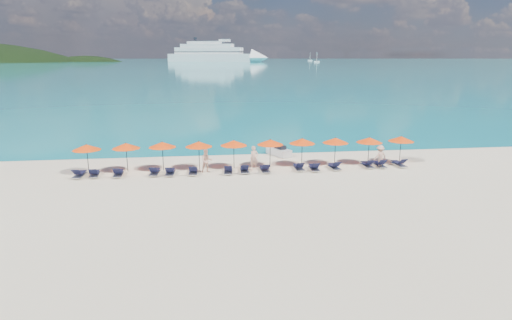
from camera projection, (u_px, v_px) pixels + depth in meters
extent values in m
plane|color=beige|center=(262.00, 188.00, 28.44)|extent=(1400.00, 1400.00, 0.00)
cube|color=#1FA9B2|center=(202.00, 61.00, 664.06)|extent=(1600.00, 1300.00, 0.01)
ellipsoid|color=black|center=(88.00, 89.00, 557.58)|extent=(162.00, 126.00, 85.50)
cube|color=silver|center=(210.00, 58.00, 549.81)|extent=(109.35, 56.36, 9.93)
cone|color=silver|center=(260.00, 58.00, 535.61)|extent=(28.04, 28.04, 21.84)
cube|color=silver|center=(209.00, 51.00, 548.10)|extent=(87.82, 46.02, 7.94)
cube|color=silver|center=(207.00, 46.00, 547.11)|extent=(68.69, 37.37, 4.96)
cube|color=silver|center=(206.00, 43.00, 546.59)|extent=(47.16, 27.03, 3.47)
cube|color=black|center=(209.00, 52.00, 548.46)|extent=(88.91, 46.58, 0.89)
cube|color=black|center=(209.00, 49.00, 547.63)|extent=(86.73, 45.46, 0.89)
cylinder|color=black|center=(195.00, 40.00, 548.61)|extent=(4.37, 4.37, 5.46)
cube|color=silver|center=(317.00, 62.00, 502.70)|extent=(6.50, 2.17, 1.73)
cylinder|color=silver|center=(317.00, 57.00, 501.35)|extent=(0.39, 0.39, 10.83)
cube|color=silver|center=(310.00, 60.00, 620.71)|extent=(6.38, 2.13, 1.70)
cylinder|color=silver|center=(310.00, 56.00, 619.39)|extent=(0.38, 0.38, 10.63)
cube|color=silver|center=(279.00, 152.00, 37.69)|extent=(2.01, 2.79, 0.60)
cube|color=black|center=(280.00, 147.00, 37.41)|extent=(0.96, 1.22, 0.38)
cylinder|color=black|center=(275.00, 144.00, 38.09)|extent=(0.57, 0.32, 0.07)
imported|color=#DEA68B|center=(254.00, 158.00, 32.70)|extent=(0.79, 0.64, 1.88)
imported|color=#DEA68B|center=(207.00, 161.00, 31.99)|extent=(0.95, 0.64, 1.80)
imported|color=#DEA68B|center=(380.00, 156.00, 33.50)|extent=(1.23, 0.79, 1.77)
cylinder|color=black|center=(88.00, 159.00, 31.64)|extent=(0.05, 0.05, 2.20)
cone|color=#FF430A|center=(87.00, 147.00, 31.42)|extent=(2.10, 2.10, 0.42)
sphere|color=black|center=(86.00, 144.00, 31.37)|extent=(0.08, 0.08, 0.08)
cylinder|color=black|center=(127.00, 158.00, 32.16)|extent=(0.05, 0.05, 2.20)
cone|color=#FF430A|center=(126.00, 146.00, 31.94)|extent=(2.10, 2.10, 0.42)
sphere|color=black|center=(126.00, 143.00, 31.88)|extent=(0.08, 0.08, 0.08)
cylinder|color=black|center=(163.00, 156.00, 32.58)|extent=(0.05, 0.05, 2.20)
cone|color=#FF430A|center=(162.00, 145.00, 32.36)|extent=(2.10, 2.10, 0.42)
sphere|color=black|center=(162.00, 142.00, 32.31)|extent=(0.08, 0.08, 0.08)
cylinder|color=black|center=(199.00, 156.00, 32.75)|extent=(0.05, 0.05, 2.20)
cone|color=#FF430A|center=(199.00, 144.00, 32.53)|extent=(2.10, 2.10, 0.42)
sphere|color=black|center=(199.00, 141.00, 32.48)|extent=(0.08, 0.08, 0.08)
cylinder|color=black|center=(234.00, 155.00, 33.19)|extent=(0.05, 0.05, 2.20)
cone|color=#FF430A|center=(234.00, 143.00, 32.97)|extent=(2.10, 2.10, 0.42)
sphere|color=black|center=(234.00, 140.00, 32.91)|extent=(0.08, 0.08, 0.08)
cylinder|color=black|center=(270.00, 154.00, 33.53)|extent=(0.05, 0.05, 2.20)
cone|color=#FF430A|center=(270.00, 142.00, 33.31)|extent=(2.10, 2.10, 0.42)
sphere|color=black|center=(270.00, 139.00, 33.26)|extent=(0.08, 0.08, 0.08)
cylinder|color=black|center=(302.00, 152.00, 33.92)|extent=(0.05, 0.05, 2.20)
cone|color=#FF430A|center=(302.00, 141.00, 33.70)|extent=(2.10, 2.10, 0.42)
sphere|color=black|center=(302.00, 138.00, 33.65)|extent=(0.08, 0.08, 0.08)
cylinder|color=black|center=(335.00, 152.00, 34.17)|extent=(0.05, 0.05, 2.20)
cone|color=#FF430A|center=(336.00, 140.00, 33.95)|extent=(2.10, 2.10, 0.42)
sphere|color=black|center=(336.00, 138.00, 33.90)|extent=(0.08, 0.08, 0.08)
cylinder|color=black|center=(369.00, 151.00, 34.34)|extent=(0.05, 0.05, 2.20)
cone|color=#FF430A|center=(369.00, 140.00, 34.12)|extent=(2.10, 2.10, 0.42)
sphere|color=black|center=(370.00, 137.00, 34.07)|extent=(0.08, 0.08, 0.08)
cylinder|color=black|center=(400.00, 150.00, 34.81)|extent=(0.05, 0.05, 2.20)
cone|color=#FF430A|center=(401.00, 139.00, 34.59)|extent=(2.10, 2.10, 0.42)
sphere|color=black|center=(401.00, 136.00, 34.54)|extent=(0.08, 0.08, 0.08)
cube|color=silver|center=(80.00, 175.00, 30.98)|extent=(0.77, 1.75, 0.06)
cube|color=black|center=(81.00, 172.00, 31.19)|extent=(0.65, 1.15, 0.04)
cube|color=black|center=(76.00, 172.00, 30.35)|extent=(0.60, 0.59, 0.43)
cube|color=silver|center=(95.00, 175.00, 31.11)|extent=(0.79, 1.75, 0.06)
cube|color=black|center=(95.00, 172.00, 31.31)|extent=(0.66, 1.15, 0.04)
cube|color=black|center=(93.00, 171.00, 30.49)|extent=(0.60, 0.59, 0.43)
cube|color=silver|center=(118.00, 174.00, 31.24)|extent=(0.72, 1.73, 0.06)
cube|color=black|center=(119.00, 171.00, 31.44)|extent=(0.62, 1.13, 0.04)
cube|color=black|center=(117.00, 171.00, 30.61)|extent=(0.58, 0.57, 0.43)
cube|color=silver|center=(155.00, 173.00, 31.58)|extent=(0.77, 1.75, 0.06)
cube|color=black|center=(155.00, 170.00, 31.78)|extent=(0.65, 1.15, 0.04)
cube|color=black|center=(153.00, 170.00, 30.95)|extent=(0.60, 0.58, 0.43)
cube|color=silver|center=(170.00, 173.00, 31.56)|extent=(0.69, 1.72, 0.06)
cube|color=black|center=(171.00, 170.00, 31.77)|extent=(0.60, 1.12, 0.04)
cube|color=black|center=(169.00, 170.00, 30.93)|extent=(0.57, 0.56, 0.43)
cube|color=silver|center=(193.00, 172.00, 31.79)|extent=(0.68, 1.72, 0.06)
cube|color=black|center=(193.00, 169.00, 31.99)|extent=(0.59, 1.12, 0.04)
cube|color=black|center=(193.00, 169.00, 31.16)|extent=(0.57, 0.56, 0.43)
cube|color=silver|center=(228.00, 171.00, 31.99)|extent=(0.75, 1.74, 0.06)
cube|color=black|center=(228.00, 169.00, 32.19)|extent=(0.63, 1.14, 0.04)
cube|color=black|center=(228.00, 168.00, 31.36)|extent=(0.59, 0.58, 0.43)
cube|color=silver|center=(244.00, 171.00, 32.24)|extent=(0.67, 1.72, 0.06)
cube|color=black|center=(244.00, 168.00, 32.45)|extent=(0.59, 1.12, 0.04)
cube|color=black|center=(245.00, 167.00, 31.61)|extent=(0.57, 0.55, 0.43)
cube|color=silver|center=(265.00, 170.00, 32.39)|extent=(0.65, 1.71, 0.06)
cube|color=black|center=(264.00, 167.00, 32.59)|extent=(0.57, 1.11, 0.04)
cube|color=black|center=(266.00, 167.00, 31.76)|extent=(0.56, 0.55, 0.43)
cube|color=silver|center=(299.00, 168.00, 32.90)|extent=(0.62, 1.70, 0.06)
cube|color=black|center=(298.00, 165.00, 33.10)|extent=(0.55, 1.10, 0.04)
cube|color=black|center=(300.00, 165.00, 32.27)|extent=(0.55, 0.54, 0.43)
cube|color=silver|center=(314.00, 169.00, 32.77)|extent=(0.71, 1.73, 0.06)
cube|color=black|center=(313.00, 166.00, 32.97)|extent=(0.61, 1.13, 0.04)
cube|color=black|center=(316.00, 165.00, 32.14)|extent=(0.58, 0.57, 0.43)
cube|color=silver|center=(334.00, 167.00, 33.15)|extent=(0.75, 1.74, 0.06)
cube|color=black|center=(333.00, 165.00, 33.35)|extent=(0.63, 1.14, 0.04)
cube|color=black|center=(337.00, 164.00, 32.53)|extent=(0.59, 0.58, 0.43)
cube|color=silver|center=(367.00, 166.00, 33.68)|extent=(0.64, 1.71, 0.06)
cube|color=black|center=(366.00, 163.00, 33.88)|extent=(0.56, 1.11, 0.04)
cube|color=black|center=(370.00, 162.00, 33.05)|extent=(0.56, 0.54, 0.43)
cube|color=silver|center=(379.00, 165.00, 33.78)|extent=(0.67, 1.72, 0.06)
cube|color=black|center=(378.00, 163.00, 33.98)|extent=(0.58, 1.12, 0.04)
cube|color=black|center=(382.00, 162.00, 33.15)|extent=(0.56, 0.55, 0.43)
cube|color=silver|center=(399.00, 165.00, 33.99)|extent=(0.76, 1.75, 0.06)
cube|color=black|center=(397.00, 162.00, 34.19)|extent=(0.64, 1.14, 0.04)
cube|color=black|center=(403.00, 161.00, 33.37)|extent=(0.59, 0.58, 0.43)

